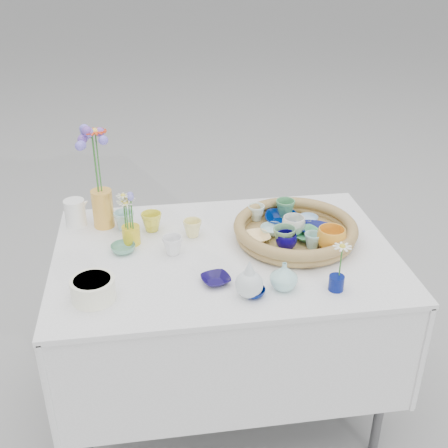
{
  "coord_description": "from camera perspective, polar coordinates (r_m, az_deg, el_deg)",
  "views": [
    {
      "loc": [
        -0.26,
        -1.77,
        1.84
      ],
      "look_at": [
        0.0,
        0.02,
        0.87
      ],
      "focal_mm": 45.0,
      "sensor_mm": 36.0,
      "label": 1
    }
  ],
  "objects": [
    {
      "name": "tray_ceramic_10",
      "position": [
        2.12,
        3.26,
        -1.4
      ],
      "size": [
        0.12,
        0.12,
        0.03
      ],
      "primitive_type": "imported",
      "rotation": [
        0.0,
        0.0,
        0.23
      ],
      "color": "#FFD88C",
      "rests_on": "wicker_tray"
    },
    {
      "name": "hydrangea",
      "position": [
        2.2,
        -12.94,
        5.94
      ],
      "size": [
        0.12,
        0.12,
        0.32
      ],
      "primitive_type": null,
      "rotation": [
        0.0,
        0.0,
        0.43
      ],
      "color": "#7349B1",
      "rests_on": "tall_vase_yellow"
    },
    {
      "name": "tray_ceramic_12",
      "position": [
        2.29,
        6.23,
        1.58
      ],
      "size": [
        0.1,
        0.1,
        0.07
      ],
      "primitive_type": "imported",
      "rotation": [
        0.0,
        0.0,
        -0.32
      ],
      "color": "#4A925C",
      "rests_on": "wicker_tray"
    },
    {
      "name": "loose_ceramic_3",
      "position": [
        2.07,
        -5.25,
        -2.17
      ],
      "size": [
        0.1,
        0.1,
        0.07
      ],
      "primitive_type": "imported",
      "rotation": [
        0.0,
        0.0,
        0.43
      ],
      "color": "white",
      "rests_on": "display_table"
    },
    {
      "name": "tray_ceramic_0",
      "position": [
        2.25,
        5.83,
        0.52
      ],
      "size": [
        0.15,
        0.15,
        0.03
      ],
      "primitive_type": "imported",
      "rotation": [
        0.0,
        0.0,
        -0.21
      ],
      "color": "#00165C",
      "rests_on": "wicker_tray"
    },
    {
      "name": "loose_ceramic_1",
      "position": [
        2.18,
        -3.22,
        -0.43
      ],
      "size": [
        0.08,
        0.08,
        0.07
      ],
      "primitive_type": "imported",
      "rotation": [
        0.0,
        0.0,
        0.1
      ],
      "color": "#F8EB91",
      "rests_on": "display_table"
    },
    {
      "name": "tray_ceramic_6",
      "position": [
        2.26,
        3.28,
        1.16
      ],
      "size": [
        0.09,
        0.09,
        0.06
      ],
      "primitive_type": "imported",
      "rotation": [
        0.0,
        0.0,
        0.32
      ],
      "color": "silver",
      "rests_on": "wicker_tray"
    },
    {
      "name": "single_daisy",
      "position": [
        1.87,
        11.78,
        -3.72
      ],
      "size": [
        0.09,
        0.09,
        0.13
      ],
      "primitive_type": null,
      "rotation": [
        0.0,
        0.0,
        0.3
      ],
      "color": "white",
      "rests_on": "bud_vase_cobalt"
    },
    {
      "name": "tray_ceramic_2",
      "position": [
        2.09,
        10.83,
        -1.48
      ],
      "size": [
        0.12,
        0.12,
        0.08
      ],
      "primitive_type": "imported",
      "rotation": [
        0.0,
        0.0,
        -0.17
      ],
      "color": "orange",
      "rests_on": "wicker_tray"
    },
    {
      "name": "tray_ceramic_4",
      "position": [
        2.07,
        6.13,
        -1.39
      ],
      "size": [
        0.11,
        0.11,
        0.08
      ],
      "primitive_type": "imported",
      "rotation": [
        0.0,
        0.0,
        -0.34
      ],
      "color": "#65976B",
      "rests_on": "wicker_tray"
    },
    {
      "name": "bud_vase_seafoam",
      "position": [
        1.87,
        6.11,
        -5.26
      ],
      "size": [
        0.12,
        0.12,
        0.1
      ],
      "primitive_type": "imported",
      "rotation": [
        0.0,
        0.0,
        0.37
      ],
      "color": "#A2D8D3",
      "rests_on": "display_table"
    },
    {
      "name": "daisy_posy",
      "position": [
        2.09,
        -9.9,
        1.45
      ],
      "size": [
        0.11,
        0.11,
        0.16
      ],
      "primitive_type": null,
      "rotation": [
        0.0,
        0.0,
        0.36
      ],
      "color": "beige",
      "rests_on": "daisy_cup"
    },
    {
      "name": "fluted_bowl",
      "position": [
        1.86,
        -13.15,
        -6.46
      ],
      "size": [
        0.15,
        0.15,
        0.07
      ],
      "primitive_type": null,
      "rotation": [
        0.0,
        0.0,
        0.06
      ],
      "color": "white",
      "rests_on": "display_table"
    },
    {
      "name": "tray_ceramic_1",
      "position": [
        2.2,
        9.21,
        -0.57
      ],
      "size": [
        0.15,
        0.15,
        0.03
      ],
      "primitive_type": "imported",
      "rotation": [
        0.0,
        0.0,
        -0.42
      ],
      "color": "#060D54",
      "rests_on": "wicker_tray"
    },
    {
      "name": "ground",
      "position": [
        2.56,
        0.07,
        -17.64
      ],
      "size": [
        80.0,
        80.0,
        0.0
      ],
      "primitive_type": "plane",
      "color": "gray"
    },
    {
      "name": "wicker_tray",
      "position": [
        2.16,
        7.24,
        -0.68
      ],
      "size": [
        0.47,
        0.47,
        0.08
      ],
      "primitive_type": null,
      "color": "brown",
      "rests_on": "display_table"
    },
    {
      "name": "bud_vase_paleblue",
      "position": [
        1.81,
        2.59,
        -5.49
      ],
      "size": [
        0.12,
        0.12,
        0.14
      ],
      "primitive_type": null,
      "rotation": [
        0.0,
        0.0,
        -0.35
      ],
      "color": "silver",
      "rests_on": "display_table"
    },
    {
      "name": "tray_ceramic_8",
      "position": [
        2.27,
        8.57,
        0.48
      ],
      "size": [
        0.08,
        0.08,
        0.02
      ],
      "primitive_type": "imported",
      "rotation": [
        0.0,
        0.0,
        0.02
      ],
      "color": "#99BDDD",
      "rests_on": "wicker_tray"
    },
    {
      "name": "loose_ceramic_2",
      "position": [
        2.11,
        -10.2,
        -2.46
      ],
      "size": [
        0.1,
        0.1,
        0.03
      ],
      "primitive_type": "imported",
      "rotation": [
        0.0,
        0.0,
        0.12
      ],
      "color": "#5E9B80",
      "rests_on": "display_table"
    },
    {
      "name": "display_table",
      "position": [
        2.56,
        0.07,
        -17.64
      ],
      "size": [
        1.26,
        0.86,
        0.77
      ],
      "primitive_type": null,
      "color": "white",
      "rests_on": "ground"
    },
    {
      "name": "tall_vase_yellow",
      "position": [
        2.28,
        -12.21,
        1.55
      ],
      "size": [
        0.1,
        0.1,
        0.16
      ],
      "primitive_type": "cylinder",
      "rotation": [
        0.0,
        0.0,
        0.16
      ],
      "color": "gold",
      "rests_on": "display_table"
    },
    {
      "name": "daisy_cup",
      "position": [
        2.15,
        -9.41,
        -1.11
      ],
      "size": [
        0.08,
        0.08,
        0.07
      ],
      "primitive_type": "cylinder",
      "rotation": [
        0.0,
        0.0,
        0.12
      ],
      "color": "gold",
      "rests_on": "display_table"
    },
    {
      "name": "loose_ceramic_4",
      "position": [
        1.91,
        -0.84,
        -5.69
      ],
      "size": [
        0.12,
        0.12,
        0.02
      ],
      "primitive_type": "imported",
      "rotation": [
        0.0,
        0.0,
        0.24
      ],
      "color": "#110942",
      "rests_on": "display_table"
    },
    {
      "name": "tray_ceramic_9",
      "position": [
        2.07,
        6.34,
        -1.72
      ],
      "size": [
        0.1,
        0.1,
        0.06
      ],
      "primitive_type": "imported",
      "rotation": [
        0.0,
        0.0,
        -0.33
      ],
      "color": "#0B035F",
      "rests_on": "wicker_tray"
    },
    {
      "name": "loose_ceramic_6",
      "position": [
        1.85,
        2.95,
        -6.9
      ],
      "size": [
        0.1,
        0.1,
        0.03
      ],
      "primitive_type": "imported",
      "rotation": [
        0.0,
        0.0,
        -0.27
      ],
      "color": "#000F52",
      "rests_on": "display_table"
    },
    {
      "name": "loose_ceramic_0",
      "position": [
        2.23,
        -7.36,
        0.23
      ],
      "size": [
        0.08,
        0.08,
        0.08
      ],
      "primitive_type": "imported",
      "rotation": [
        0.0,
        0.0,
        0.02
      ],
      "color": "yellow",
      "rests_on": "display_table"
    },
    {
      "name": "gerbera",
      "position": [
        2.19,
        -12.64,
        6.17
      ],
      "size": [
        0.11,
        0.11,
        0.26
      ],
      "primitive_type": null,
      "rotation": [
        0.0,
        0.0,
        -0.13
      ],
      "color": "red",
      "rests_on": "tall_vase_yellow"
    },
    {
      "name": "bud_vase_cobalt",
      "position": [
        1.9,
        11.34,
        -5.89
      ],
      "size": [
        0.05,
        0.05,
        0.05
      ],
      "primitive_type": "cylinder",
      "rotation": [
        0.0,
        0.0,
        -0.01
      ],
      "color": "#05115F",
      "rests_on": "display_table"
    },
    {
      "name": "white_pitcher",
      "position": [
        2.32,
        -14.87,
        1.09
      ],
      "size": [
        0.14,
        0.12,
        0.11
      ],
      "primitive_type": null,
      "rotation": [
        0.0,
        0.0,
        0.37
      ],
      "color": "white",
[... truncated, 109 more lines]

